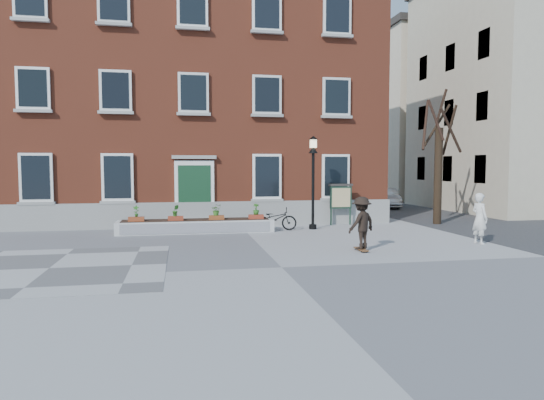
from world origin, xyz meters
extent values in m
plane|color=gray|center=(0.00, 0.00, 0.00)|extent=(100.00, 100.00, 0.00)
cube|color=#545456|center=(-6.00, 1.00, 0.01)|extent=(6.00, 6.00, 0.01)
imported|color=black|center=(1.25, 7.30, 0.47)|extent=(1.90, 1.03, 0.95)
imported|color=#B5B8BA|center=(10.29, 16.55, 0.62)|extent=(2.17, 3.98, 1.24)
imported|color=silver|center=(7.45, 2.50, 0.88)|extent=(0.51, 0.70, 1.75)
cube|color=brown|center=(-2.00, 14.00, 6.00)|extent=(18.00, 10.00, 12.00)
cube|color=gray|center=(-2.00, 8.88, 0.55)|extent=(18.00, 0.24, 1.10)
cube|color=#ACADA7|center=(-2.00, 8.75, 0.10)|extent=(2.60, 0.80, 0.20)
cube|color=#ABABA6|center=(-2.00, 8.90, 0.30)|extent=(2.20, 0.50, 0.20)
cube|color=white|center=(-2.00, 8.92, 1.65)|extent=(1.70, 0.12, 2.50)
cube|color=#153A21|center=(-2.00, 8.87, 1.55)|extent=(1.40, 0.06, 2.30)
cube|color=#979793|center=(-2.00, 8.88, 3.05)|extent=(1.90, 0.25, 0.15)
cube|color=silver|center=(-8.40, 8.90, 2.20)|extent=(1.30, 0.10, 2.00)
cube|color=black|center=(-8.40, 8.85, 2.20)|extent=(1.08, 0.04, 1.78)
cube|color=gray|center=(-8.40, 8.84, 1.14)|extent=(1.44, 0.20, 0.12)
cube|color=white|center=(-8.40, 8.90, 5.80)|extent=(1.30, 0.10, 1.70)
cube|color=black|center=(-8.40, 8.85, 5.80)|extent=(1.08, 0.04, 1.48)
cube|color=#A4A59F|center=(-8.40, 8.84, 4.89)|extent=(1.44, 0.20, 0.12)
cube|color=#ABABA5|center=(-8.40, 8.84, 8.49)|extent=(1.44, 0.20, 0.12)
cube|color=white|center=(-5.20, 8.90, 2.20)|extent=(1.30, 0.10, 2.00)
cube|color=black|center=(-5.20, 8.85, 2.20)|extent=(1.08, 0.04, 1.78)
cube|color=#9C9C97|center=(-5.20, 8.84, 1.14)|extent=(1.44, 0.20, 0.12)
cube|color=white|center=(-5.20, 8.90, 5.80)|extent=(1.30, 0.10, 1.70)
cube|color=black|center=(-5.20, 8.85, 5.80)|extent=(1.08, 0.04, 1.48)
cube|color=#A3A39E|center=(-5.20, 8.84, 4.89)|extent=(1.44, 0.20, 0.12)
cube|color=silver|center=(-5.20, 8.90, 9.40)|extent=(1.30, 0.10, 1.70)
cube|color=black|center=(-5.20, 8.85, 9.40)|extent=(1.08, 0.04, 1.48)
cube|color=#9B9A96|center=(-5.20, 8.84, 8.49)|extent=(1.44, 0.20, 0.12)
cube|color=silver|center=(-2.00, 8.90, 5.80)|extent=(1.30, 0.10, 1.70)
cube|color=black|center=(-2.00, 8.85, 5.80)|extent=(1.08, 0.04, 1.48)
cube|color=#A6A6A0|center=(-2.00, 8.84, 4.89)|extent=(1.44, 0.20, 0.12)
cube|color=white|center=(-2.00, 8.90, 9.40)|extent=(1.30, 0.10, 1.70)
cube|color=black|center=(-2.00, 8.85, 9.40)|extent=(1.08, 0.04, 1.48)
cube|color=#ADADA8|center=(-2.00, 8.84, 8.49)|extent=(1.44, 0.20, 0.12)
cube|color=white|center=(1.20, 8.90, 2.20)|extent=(1.30, 0.10, 2.00)
cube|color=black|center=(1.20, 8.85, 2.20)|extent=(1.08, 0.04, 1.78)
cube|color=#969691|center=(1.20, 8.84, 1.14)|extent=(1.44, 0.20, 0.12)
cube|color=silver|center=(1.20, 8.90, 5.80)|extent=(1.30, 0.10, 1.70)
cube|color=black|center=(1.20, 8.85, 5.80)|extent=(1.08, 0.04, 1.48)
cube|color=gray|center=(1.20, 8.84, 4.89)|extent=(1.44, 0.20, 0.12)
cube|color=white|center=(1.20, 8.90, 9.40)|extent=(1.30, 0.10, 1.70)
cube|color=black|center=(1.20, 8.85, 9.40)|extent=(1.08, 0.04, 1.48)
cube|color=gray|center=(1.20, 8.84, 8.49)|extent=(1.44, 0.20, 0.12)
cube|color=white|center=(4.40, 8.90, 2.20)|extent=(1.30, 0.10, 2.00)
cube|color=black|center=(4.40, 8.85, 2.20)|extent=(1.08, 0.04, 1.78)
cube|color=#9A9B96|center=(4.40, 8.84, 1.14)|extent=(1.44, 0.20, 0.12)
cube|color=silver|center=(4.40, 8.90, 5.80)|extent=(1.30, 0.10, 1.70)
cube|color=black|center=(4.40, 8.85, 5.80)|extent=(1.08, 0.04, 1.48)
cube|color=#9E9D98|center=(4.40, 8.84, 4.89)|extent=(1.44, 0.20, 0.12)
cube|color=silver|center=(4.40, 8.90, 9.40)|extent=(1.30, 0.10, 1.70)
cube|color=black|center=(4.40, 8.85, 9.40)|extent=(1.08, 0.04, 1.48)
cube|color=#A4A49F|center=(4.40, 8.84, 8.49)|extent=(1.44, 0.20, 0.12)
cube|color=silver|center=(-2.00, 7.20, 0.25)|extent=(6.20, 1.10, 0.50)
cube|color=silver|center=(-2.00, 6.64, 0.25)|extent=(5.80, 0.02, 0.40)
cube|color=black|center=(-2.00, 7.20, 0.50)|extent=(5.80, 0.90, 0.06)
cube|color=brown|center=(-4.30, 6.95, 0.60)|extent=(0.60, 0.25, 0.20)
imported|color=#286A1F|center=(-4.30, 6.95, 0.92)|extent=(0.24, 0.24, 0.45)
cube|color=maroon|center=(-2.80, 6.95, 0.60)|extent=(0.60, 0.25, 0.20)
imported|color=#2C6C20|center=(-2.80, 6.95, 0.92)|extent=(0.25, 0.25, 0.45)
cube|color=brown|center=(-1.20, 6.95, 0.60)|extent=(0.60, 0.25, 0.20)
imported|color=#346C20|center=(-1.20, 6.95, 0.92)|extent=(0.40, 0.40, 0.45)
cube|color=maroon|center=(0.40, 6.95, 0.60)|extent=(0.60, 0.25, 0.20)
imported|color=#275C1B|center=(0.40, 6.95, 0.92)|extent=(0.25, 0.25, 0.45)
cylinder|color=black|center=(9.00, 8.00, 2.20)|extent=(0.36, 0.36, 4.40)
cylinder|color=#2F1F15|center=(9.51, 8.00, 4.29)|extent=(0.12, 1.12, 2.23)
cylinder|color=#2E2014|center=(9.17, 8.52, 4.55)|extent=(1.18, 0.49, 1.97)
cylinder|color=#311E15|center=(8.51, 8.36, 4.55)|extent=(0.88, 1.14, 2.35)
cylinder|color=black|center=(8.70, 7.78, 4.73)|extent=(0.60, 0.77, 1.90)
cylinder|color=black|center=(9.20, 7.37, 4.24)|extent=(1.39, 0.55, 1.95)
cylinder|color=black|center=(9.16, 8.13, 5.37)|extent=(0.43, 0.48, 1.58)
cube|color=#3C3B3E|center=(12.00, 18.00, 0.00)|extent=(8.00, 36.00, 0.01)
cube|color=#BFB59A|center=(18.00, 14.00, 7.00)|extent=(10.00, 11.00, 14.00)
cube|color=beige|center=(18.00, 26.00, 6.50)|extent=(10.00, 11.00, 13.00)
cube|color=#37322F|center=(18.00, 26.00, 13.25)|extent=(10.40, 11.40, 0.50)
cube|color=black|center=(13.04, 10.80, 2.50)|extent=(0.08, 1.00, 1.50)
cube|color=black|center=(13.04, 14.00, 2.50)|extent=(0.08, 1.00, 1.50)
cube|color=black|center=(13.04, 17.20, 2.50)|extent=(0.08, 1.00, 1.50)
cube|color=black|center=(13.04, 10.80, 5.80)|extent=(0.08, 1.00, 1.50)
cube|color=black|center=(13.04, 14.00, 5.80)|extent=(0.08, 1.00, 1.50)
cube|color=black|center=(13.04, 17.20, 5.80)|extent=(0.08, 1.00, 1.50)
cube|color=black|center=(13.04, 10.80, 9.00)|extent=(0.08, 1.00, 1.50)
cube|color=black|center=(13.04, 14.00, 9.00)|extent=(0.08, 1.00, 1.50)
cube|color=black|center=(13.04, 17.20, 9.00)|extent=(0.08, 1.00, 1.50)
cylinder|color=black|center=(2.89, 7.33, 0.10)|extent=(0.32, 0.32, 0.20)
cylinder|color=black|center=(2.89, 7.33, 1.60)|extent=(0.12, 0.12, 3.20)
cone|color=black|center=(2.89, 7.33, 3.35)|extent=(0.40, 0.40, 0.30)
cube|color=beige|center=(2.89, 7.33, 3.60)|extent=(0.24, 0.24, 0.34)
cone|color=black|center=(2.89, 7.33, 3.85)|extent=(0.40, 0.40, 0.16)
cylinder|color=#1B3726|center=(4.05, 8.45, 0.90)|extent=(0.08, 0.08, 1.80)
cylinder|color=#172F22|center=(4.95, 8.45, 0.90)|extent=(0.08, 0.08, 1.80)
cube|color=#183124|center=(4.50, 8.45, 1.25)|extent=(1.00, 0.10, 1.00)
cube|color=beige|center=(4.50, 8.39, 1.25)|extent=(0.85, 0.02, 0.85)
cube|color=#36322F|center=(4.50, 8.45, 1.82)|extent=(1.10, 0.16, 0.10)
cube|color=brown|center=(2.97, 1.94, 0.06)|extent=(0.22, 0.78, 0.03)
cylinder|color=black|center=(2.88, 1.66, 0.03)|extent=(0.03, 0.05, 0.05)
cylinder|color=black|center=(3.06, 1.66, 0.03)|extent=(0.03, 0.05, 0.05)
cylinder|color=black|center=(2.88, 2.22, 0.03)|extent=(0.03, 0.05, 0.05)
cylinder|color=black|center=(3.06, 2.22, 0.03)|extent=(0.03, 0.05, 0.05)
imported|color=black|center=(2.97, 1.94, 0.89)|extent=(1.22, 1.04, 1.64)
camera|label=1|loc=(-2.60, -12.36, 2.68)|focal=32.00mm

